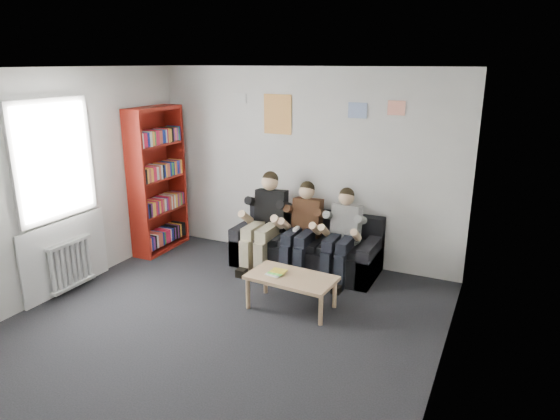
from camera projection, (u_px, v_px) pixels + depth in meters
name	position (u px, v px, depth m)	size (l,w,h in m)	color
room_shell	(204.00, 213.00, 4.84)	(5.00, 5.00, 5.00)	black
sofa	(307.00, 249.00, 6.89)	(1.98, 0.81, 0.77)	black
bookshelf	(158.00, 180.00, 7.37)	(0.32, 0.96, 2.14)	maroon
coffee_table	(291.00, 280.00, 5.72)	(1.00, 0.55, 0.40)	tan
game_cases	(276.00, 272.00, 5.76)	(0.21, 0.18, 0.04)	silver
person_left	(265.00, 222.00, 6.85)	(0.42, 0.91, 1.32)	black
person_middle	(302.00, 230.00, 6.63)	(0.38, 0.82, 1.23)	#532E1B
person_right	(341.00, 236.00, 6.41)	(0.37, 0.79, 1.21)	white
radiator	(71.00, 264.00, 6.18)	(0.10, 0.64, 0.60)	silver
window	(60.00, 211.00, 6.02)	(0.05, 1.30, 2.36)	white
poster_large	(278.00, 114.00, 6.96)	(0.42, 0.01, 0.55)	gold
poster_blue	(358.00, 110.00, 6.45)	(0.25, 0.01, 0.20)	#3B71C8
poster_pink	(396.00, 108.00, 6.24)	(0.22, 0.01, 0.18)	#CF4093
poster_sign	(240.00, 98.00, 7.15)	(0.20, 0.01, 0.14)	silver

